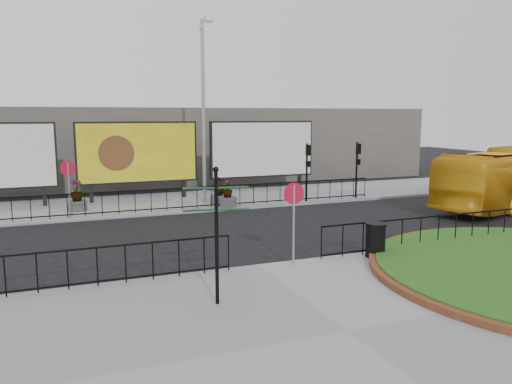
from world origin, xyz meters
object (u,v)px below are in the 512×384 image
bus (510,178)px  planter_c (228,197)px  lamp_post (204,109)px  fingerpost_sign (216,222)px  billboard_mid (138,153)px  planter_b (219,193)px  planter_a (77,198)px  litter_bin (376,240)px

bus → planter_c: bearing=52.8°
lamp_post → bus: lamp_post is taller
bus → fingerpost_sign: bearing=95.3°
billboard_mid → planter_b: bearing=-38.1°
planter_b → planter_c: bearing=-76.5°
planter_a → lamp_post: bearing=0.0°
lamp_post → planter_c: size_ratio=6.96×
lamp_post → bus: size_ratio=0.88×
billboard_mid → planter_c: bearing=-44.0°
billboard_mid → bus: 18.77m
planter_a → planter_c: size_ratio=1.11×
planter_a → planter_b: (6.66, -0.77, -0.03)m
fingerpost_sign → planter_a: (-2.62, 13.56, -1.39)m
litter_bin → planter_a: size_ratio=0.74×
lamp_post → planter_c: (0.69, -1.60, -4.24)m
billboard_mid → fingerpost_sign: 15.55m
fingerpost_sign → planter_c: size_ratio=2.46×
litter_bin → planter_c: size_ratio=0.82×
bus → planter_b: size_ratio=7.44×
bus → lamp_post: bearing=48.0°
fingerpost_sign → planter_c: fingerpost_sign is taller
billboard_mid → litter_bin: (5.26, -13.57, -1.93)m
bus → billboard_mid: bearing=46.4°
lamp_post → litter_bin: size_ratio=8.53×
fingerpost_sign → bus: fingerpost_sign is taller
bus → planter_b: bearing=50.0°
billboard_mid → planter_a: (-3.16, -1.97, -1.90)m
planter_a → planter_b: bearing=-6.6°
planter_a → planter_c: planter_a is taller
fingerpost_sign → litter_bin: bearing=34.1°
billboard_mid → planter_b: billboard_mid is taller
lamp_post → planter_b: bearing=-57.4°
planter_a → planter_b: size_ratio=1.04×
billboard_mid → planter_a: 4.18m
planter_b → fingerpost_sign: bearing=-107.5°
lamp_post → planter_c: 4.59m
planter_c → litter_bin: bearing=-81.1°
lamp_post → litter_bin: (2.25, -11.60, -4.16)m
planter_a → fingerpost_sign: bearing=-79.0°
billboard_mid → planter_b: 4.85m
lamp_post → litter_bin: 12.53m
lamp_post → planter_a: lamp_post is taller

